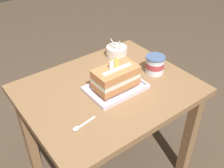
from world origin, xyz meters
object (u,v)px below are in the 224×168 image
at_px(foil_tray, 116,88).
at_px(bowl_stack, 117,51).
at_px(ice_cream_tub, 155,64).
at_px(serving_spoon_near_tray, 78,127).
at_px(birthday_cake, 116,77).

distance_m(foil_tray, bowl_stack, 0.37).
height_order(ice_cream_tub, serving_spoon_near_tray, ice_cream_tub).
xyz_separation_m(bowl_stack, ice_cream_tub, (0.06, -0.29, 0.02)).
bearing_deg(foil_tray, ice_cream_tub, -0.74).
distance_m(birthday_cake, serving_spoon_near_tray, 0.35).
distance_m(bowl_stack, serving_spoon_near_tray, 0.68).
relative_size(foil_tray, serving_spoon_near_tray, 2.30).
bearing_deg(bowl_stack, foil_tray, -128.75).
bearing_deg(foil_tray, birthday_cake, 90.00).
height_order(birthday_cake, serving_spoon_near_tray, birthday_cake).
bearing_deg(bowl_stack, serving_spoon_near_tray, -142.77).
bearing_deg(birthday_cake, ice_cream_tub, -0.76).
distance_m(birthday_cake, bowl_stack, 0.37).
bearing_deg(ice_cream_tub, serving_spoon_near_tray, -168.40).
height_order(foil_tray, birthday_cake, birthday_cake).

